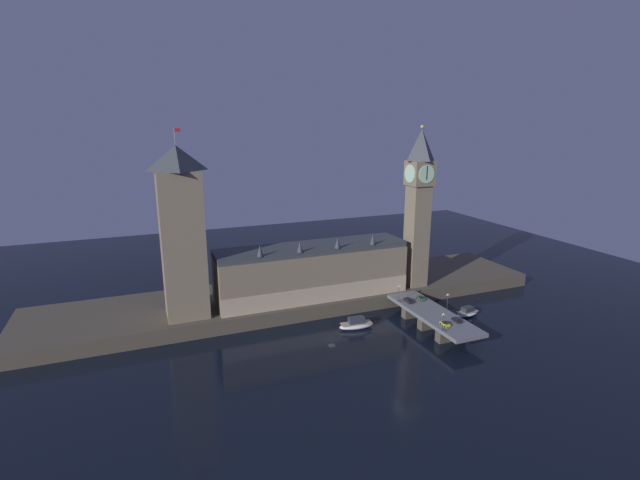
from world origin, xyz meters
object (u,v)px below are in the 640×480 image
Objects in this scene: car_northbound_trail at (445,324)px; boat_downstream at (467,313)px; car_northbound_lead at (409,300)px; street_lamp_mid at (448,300)px; car_southbound_lead at (457,320)px; car_southbound_trail at (421,298)px; boat_upstream at (356,324)px; pedestrian_near_rail at (446,329)px; pedestrian_far_rail at (401,300)px; street_lamp_near at (443,320)px; street_lamp_far at (399,291)px; clock_tower at (418,203)px; victoria_tower at (182,233)px.

boat_downstream is at bearing 34.11° from car_northbound_trail.
car_northbound_lead is at bearing 90.00° from car_northbound_trail.
street_lamp_mid is at bearing -163.54° from boat_downstream.
car_southbound_trail reaches higher than car_southbound_lead.
car_northbound_lead reaches higher than boat_downstream.
boat_upstream is (-24.84, -2.57, -5.27)m from car_northbound_lead.
pedestrian_near_rail is (-9.05, -28.89, 0.33)m from car_southbound_trail.
pedestrian_far_rail is 22.80m from boat_upstream.
boat_downstream is at bearing 35.39° from street_lamp_near.
street_lamp_far is at bearing 90.75° from pedestrian_near_rail.
car_southbound_lead is 2.28× the size of pedestrian_near_rail.
street_lamp_near is at bearing -111.38° from clock_tower.
pedestrian_near_rail is 0.27× the size of street_lamp_far.
boat_upstream is (-39.20, -20.78, -41.32)m from clock_tower.
street_lamp_far is at bearing 157.79° from boat_downstream.
clock_tower is 41.09m from car_southbound_trail.
boat_upstream is 48.12m from boat_downstream.
street_lamp_far is (-9.45, 25.21, 3.72)m from car_southbound_lead.
pedestrian_far_rail is at bearing 90.00° from pedestrian_near_rail.
pedestrian_far_rail is at bearing 96.82° from car_northbound_trail.
car_northbound_trail is at bearing -170.18° from car_southbound_lead.
car_northbound_lead is at bearing -21.51° from pedestrian_far_rail.
boat_downstream is at bearing -20.48° from pedestrian_far_rail.
boat_downstream is at bearing -27.92° from car_southbound_trail.
victoria_tower is 10.00× the size of street_lamp_far.
street_lamp_far reaches higher than boat_upstream.
car_southbound_trail is 0.66× the size of street_lamp_near.
pedestrian_near_rail is (-3.02, -4.43, 0.36)m from car_northbound_trail.
car_northbound_lead is at bearing 5.91° from boat_upstream.
pedestrian_far_rail is at bearing 110.53° from car_southbound_lead.
boat_downstream is (22.90, -8.49, -5.57)m from car_northbound_lead.
car_northbound_lead is 0.44× the size of boat_downstream.
car_northbound_lead is 27.60m from street_lamp_near.
boat_downstream is (8.55, -26.70, -41.62)m from clock_tower.
car_northbound_lead is 0.69× the size of street_lamp_far.
victoria_tower is 98.15m from car_southbound_trail.
car_northbound_lead is 25.06m from boat_downstream.
pedestrian_far_rail is 28.56m from street_lamp_near.
car_northbound_lead is 23.74m from car_southbound_lead.
pedestrian_far_rail reaches higher than boat_downstream.
pedestrian_far_rail is (-9.05, 24.15, 0.23)m from car_southbound_lead.
pedestrian_far_rail is at bearing 9.77° from boat_upstream.
pedestrian_far_rail is at bearing 159.52° from boat_downstream.
clock_tower is 99.26m from victoria_tower.
street_lamp_far is at bearing 131.15° from street_lamp_mid.
street_lamp_near reaches higher than boat_upstream.
pedestrian_near_rail is 0.28× the size of street_lamp_mid.
pedestrian_far_rail is at bearing 89.19° from street_lamp_near.
victoria_tower reaches higher than pedestrian_near_rail.
car_southbound_lead reaches higher than car_northbound_trail.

